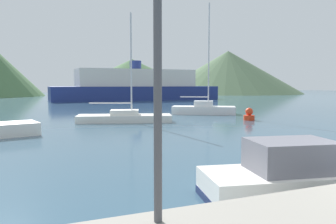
{
  "coord_description": "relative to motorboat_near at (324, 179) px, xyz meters",
  "views": [
    {
      "loc": [
        -7.53,
        -3.95,
        2.83
      ],
      "look_at": [
        -0.41,
        14.0,
        1.2
      ],
      "focal_mm": 35.0,
      "sensor_mm": 36.0,
      "label": 1
    }
  ],
  "objects": [
    {
      "name": "ferry_distant",
      "position": [
        10.02,
        52.2,
        2.0
      ],
      "size": [
        30.3,
        9.17,
        7.14
      ],
      "rotation": [
        0.0,
        0.0,
        0.03
      ],
      "color": "navy",
      "rests_on": "ground_plane"
    },
    {
      "name": "motorboat_near",
      "position": [
        0.0,
        0.0,
        0.0
      ],
      "size": [
        6.28,
        2.86,
        1.96
      ],
      "rotation": [
        0.0,
        0.0,
        -0.19
      ],
      "color": "white",
      "rests_on": "ground_plane"
    },
    {
      "name": "hill_far_east",
      "position": [
        50.14,
        85.07,
        6.32
      ],
      "size": [
        46.18,
        46.18,
        13.51
      ],
      "color": "#4C6647",
      "rests_on": "ground_plane"
    },
    {
      "name": "buoy_marker",
      "position": [
        8.84,
        15.56,
        -0.03
      ],
      "size": [
        0.86,
        0.86,
        0.99
      ],
      "color": "red",
      "rests_on": "ground_plane"
    },
    {
      "name": "sailboat_middle",
      "position": [
        8.0,
        21.7,
        0.09
      ],
      "size": [
        6.19,
        4.71,
        10.43
      ],
      "rotation": [
        0.0,
        0.0,
        -0.51
      ],
      "color": "white",
      "rests_on": "ground_plane"
    },
    {
      "name": "sailboat_outer",
      "position": [
        -0.66,
        18.02,
        -0.06
      ],
      "size": [
        7.33,
        3.96,
        8.13
      ],
      "rotation": [
        0.0,
        0.0,
        -0.29
      ],
      "color": "white",
      "rests_on": "ground_plane"
    },
    {
      "name": "hill_east",
      "position": [
        20.37,
        91.96,
        4.86
      ],
      "size": [
        44.73,
        44.73,
        10.58
      ],
      "color": "#476B42",
      "rests_on": "ground_plane"
    }
  ]
}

